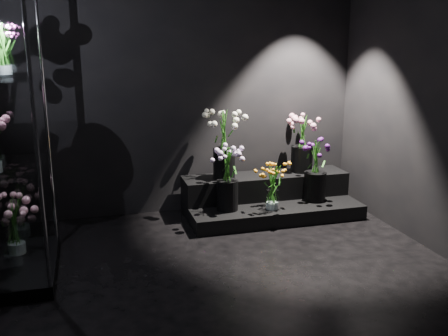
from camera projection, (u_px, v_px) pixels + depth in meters
name	position (u px, v px, depth m)	size (l,w,h in m)	color
floor	(232.00, 290.00, 3.89)	(4.00, 4.00, 0.00)	black
wall_back	(180.00, 87.00, 5.41)	(4.00, 4.00, 0.00)	black
wall_front	(402.00, 189.00, 1.67)	(4.00, 4.00, 0.00)	black
display_riser	(269.00, 198.00, 5.60)	(1.88, 0.84, 0.42)	black
display_case	(1.00, 134.00, 3.86)	(0.65, 1.08, 2.37)	black
bouquet_orange_bells	(273.00, 186.00, 5.21)	(0.30, 0.30, 0.48)	white
bouquet_lilac	(227.00, 174.00, 5.16)	(0.36, 0.36, 0.68)	black
bouquet_purple	(316.00, 168.00, 5.48)	(0.40, 0.40, 0.67)	black
bouquet_cream_roses	(224.00, 139.00, 5.39)	(0.48, 0.48, 0.75)	black
bouquet_pink_roses	(302.00, 140.00, 5.68)	(0.38, 0.38, 0.65)	black
bouquet_case_magenta	(3.00, 49.00, 3.86)	(0.26, 0.26, 0.39)	white
bouquet_case_base_pink	(14.00, 224.00, 4.23)	(0.39, 0.39, 0.49)	white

